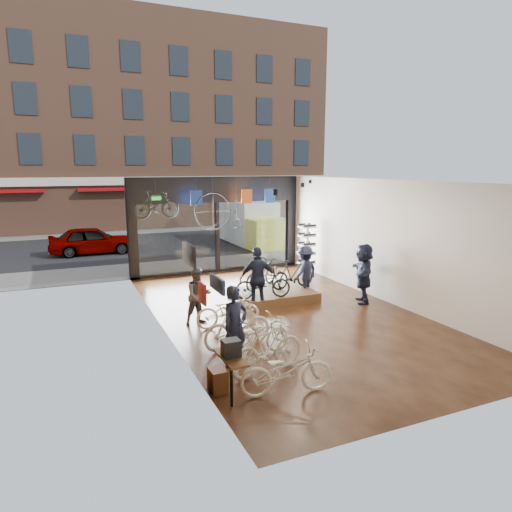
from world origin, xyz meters
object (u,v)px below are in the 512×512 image
floor_bike_1 (267,348)px  floor_bike_0 (287,370)px  street_car (92,240)px  sunglasses_rack (307,250)px  floor_bike_4 (228,310)px  customer_3 (305,271)px  customer_2 (258,279)px  floor_bike_2 (255,337)px  floor_bike_3 (238,326)px  customer_0 (235,326)px  box_truck (254,224)px  customer_1 (198,296)px  display_platform (274,295)px  display_bike_left (263,284)px  penny_farthing (220,212)px  display_bike_right (261,274)px  display_bike_mid (293,274)px  customer_5 (364,273)px  hung_bike (156,205)px

floor_bike_1 → floor_bike_0: bearing=164.7°
street_car → sunglasses_rack: (7.32, -8.06, 0.35)m
street_car → floor_bike_4: (2.49, -12.37, -0.22)m
customer_3 → sunglasses_rack: size_ratio=0.82×
customer_3 → sunglasses_rack: 2.97m
customer_2 → floor_bike_1: bearing=77.4°
floor_bike_2 → floor_bike_3: floor_bike_3 is taller
customer_0 → floor_bike_1: bearing=-74.5°
customer_2 → floor_bike_3: bearing=65.5°
box_truck → customer_0: (-6.33, -13.65, -0.31)m
customer_1 → sunglasses_rack: (5.47, 3.75, 0.25)m
customer_0 → customer_3: size_ratio=1.04×
display_platform → display_bike_left: 1.12m
customer_1 → customer_3: size_ratio=0.93×
customer_2 → penny_farthing: 4.51m
display_bike_right → floor_bike_2: bearing=120.4°
display_bike_left → customer_1: size_ratio=1.09×
customer_2 → customer_0: bearing=67.6°
floor_bike_0 → penny_farthing: (1.92, 9.15, 2.03)m
street_car → customer_3: (5.81, -10.61, 0.16)m
floor_bike_2 → penny_farthing: (1.76, 7.32, 2.04)m
floor_bike_1 → display_bike_left: size_ratio=1.05×
floor_bike_0 → floor_bike_1: floor_bike_1 is taller
customer_3 → display_bike_mid: bearing=-29.0°
customer_1 → customer_5: bearing=-12.3°
customer_3 → penny_farthing: size_ratio=0.95×
display_bike_mid → display_bike_right: size_ratio=0.91×
display_platform → hung_bike: (-3.11, 2.77, 2.78)m
sunglasses_rack → hung_bike: 6.02m
customer_0 → display_platform: bearing=34.2°
customer_5 → hung_bike: hung_bike is taller
street_car → customer_2: size_ratio=2.10×
floor_bike_0 → display_bike_right: (2.25, 6.18, 0.29)m
display_bike_left → customer_0: bearing=156.5°
floor_bike_2 → customer_3: (3.42, 3.79, 0.38)m
hung_bike → floor_bike_4: bearing=-173.4°
floor_bike_1 → penny_farthing: (1.87, 8.20, 1.96)m
street_car → customer_3: size_ratio=2.37×
display_bike_mid → customer_3: size_ratio=0.95×
box_truck → display_platform: bearing=-109.7°
floor_bike_2 → sunglasses_rack: bearing=-45.3°
floor_bike_1 → customer_1: size_ratio=1.15×
customer_1 → floor_bike_2: bearing=-89.3°
display_bike_right → customer_2: size_ratio=0.92×
floor_bike_2 → display_bike_right: 4.83m
box_truck → penny_farthing: 7.40m
display_platform → floor_bike_0: bearing=-113.8°
display_bike_left → display_bike_mid: bearing=-55.4°
floor_bike_4 → customer_1: (-0.64, 0.56, 0.32)m
floor_bike_4 → hung_bike: 5.27m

